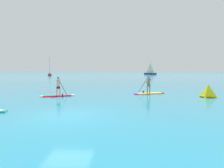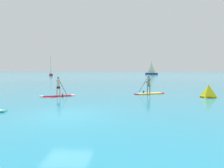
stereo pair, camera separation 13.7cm
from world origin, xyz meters
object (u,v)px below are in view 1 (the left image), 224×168
at_px(paddleboarder_far_right, 149,89).
at_px(sailboat_left_horizon, 50,73).
at_px(race_marker_buoy, 208,91).
at_px(paddleboarder_mid_center, 58,91).
at_px(sailboat_right_horizon, 150,73).

relative_size(paddleboarder_far_right, sailboat_left_horizon, 0.46).
relative_size(race_marker_buoy, sailboat_left_horizon, 0.24).
xyz_separation_m(paddleboarder_far_right, sailboat_left_horizon, (-28.42, 49.38, 0.51)).
distance_m(paddleboarder_mid_center, sailboat_right_horizon, 68.69).
xyz_separation_m(paddleboarder_mid_center, paddleboarder_far_right, (8.40, 2.32, -0.01)).
xyz_separation_m(paddleboarder_far_right, race_marker_buoy, (4.94, -2.00, 0.06)).
bearing_deg(sailboat_right_horizon, paddleboarder_mid_center, -66.87).
relative_size(paddleboarder_mid_center, sailboat_left_horizon, 0.46).
xyz_separation_m(race_marker_buoy, sailboat_left_horizon, (-33.36, 51.37, 0.45)).
distance_m(sailboat_left_horizon, sailboat_right_horizon, 39.35).
height_order(paddleboarder_mid_center, sailboat_left_horizon, sailboat_left_horizon).
distance_m(paddleboarder_far_right, sailboat_right_horizon, 64.88).
bearing_deg(paddleboarder_far_right, sailboat_right_horizon, -118.13).
height_order(paddleboarder_far_right, sailboat_left_horizon, sailboat_left_horizon).
height_order(paddleboarder_far_right, race_marker_buoy, paddleboarder_far_right).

